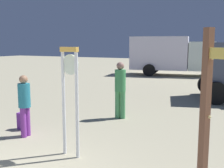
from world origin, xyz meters
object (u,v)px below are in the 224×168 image
Objects in this scene: person_near_clock at (25,103)px; backpack at (23,121)px; person_distant at (120,87)px; box_truck_far at (170,54)px; standing_clock at (70,90)px; arrow_sign at (222,99)px.

backpack is (-0.50, 0.41, -0.66)m from person_near_clock.
box_truck_far is (-2.04, 12.93, 0.60)m from person_distant.
backpack is at bearing -129.28° from person_distant.
standing_clock is 3.20m from arrow_sign.
standing_clock is 4.91× the size of backpack.
backpack is 0.07× the size of box_truck_far.
arrow_sign is at bearing -18.33° from standing_clock.
person_near_clock is (-1.77, 0.47, -0.53)m from standing_clock.
person_near_clock reaches higher than backpack.
box_truck_far reaches higher than person_near_clock.
arrow_sign is 1.62× the size of person_near_clock.
person_near_clock is 3.05m from person_distant.
person_distant is (-3.42, 4.19, -0.68)m from arrow_sign.
arrow_sign is 5.08m from person_near_clock.
person_near_clock is at bearing 165.02° from standing_clock.
standing_clock reaches higher than backpack.
standing_clock is 0.90× the size of arrow_sign.
standing_clock reaches higher than person_near_clock.
person_near_clock is 0.88× the size of person_distant.
arrow_sign is 5.81m from backpack.
backpack is 15.29m from box_truck_far.
person_near_clock is at bearing 162.90° from arrow_sign.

